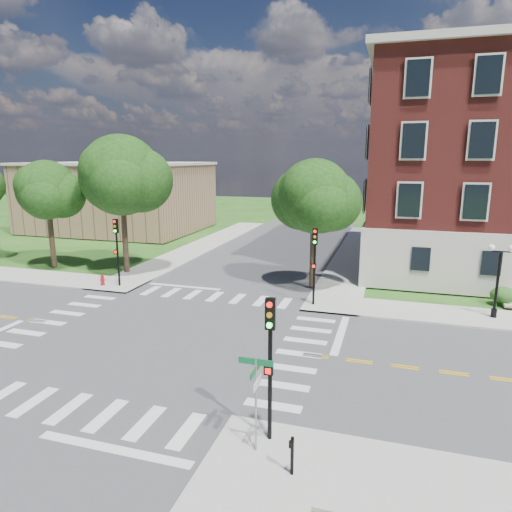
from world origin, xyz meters
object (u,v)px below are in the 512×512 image
(twin_lamp_west, at_px, (498,277))
(street_sign_pole, at_px, (256,386))
(traffic_signal_se, at_px, (270,351))
(push_button_post, at_px, (292,454))
(traffic_signal_nw, at_px, (117,243))
(traffic_signal_ne, at_px, (315,256))
(fire_hydrant, at_px, (102,280))

(twin_lamp_west, bearing_deg, street_sign_pole, -121.42)
(traffic_signal_se, height_order, push_button_post, traffic_signal_se)
(traffic_signal_se, bearing_deg, street_sign_pole, -108.86)
(traffic_signal_nw, bearing_deg, traffic_signal_se, -43.57)
(traffic_signal_nw, xyz_separation_m, twin_lamp_west, (24.30, 0.60, -0.66))
(traffic_signal_se, distance_m, twin_lamp_west, 17.55)
(traffic_signal_se, xyz_separation_m, traffic_signal_ne, (-1.04, 14.15, 0.00))
(push_button_post, bearing_deg, fire_hydrant, 138.07)
(traffic_signal_ne, height_order, fire_hydrant, traffic_signal_ne)
(traffic_signal_se, height_order, traffic_signal_ne, same)
(traffic_signal_se, relative_size, traffic_signal_ne, 1.00)
(push_button_post, bearing_deg, twin_lamp_west, 63.36)
(fire_hydrant, bearing_deg, traffic_signal_se, -40.90)
(push_button_post, bearing_deg, traffic_signal_se, 125.90)
(street_sign_pole, bearing_deg, traffic_signal_nw, 134.57)
(traffic_signal_nw, distance_m, fire_hydrant, 3.00)
(traffic_signal_ne, distance_m, street_sign_pole, 14.91)
(traffic_signal_se, distance_m, push_button_post, 3.01)
(traffic_signal_nw, bearing_deg, twin_lamp_west, 1.40)
(twin_lamp_west, bearing_deg, push_button_post, -116.64)
(traffic_signal_se, distance_m, traffic_signal_nw, 20.73)
(traffic_signal_nw, bearing_deg, traffic_signal_ne, -0.55)
(traffic_signal_nw, height_order, fire_hydrant, traffic_signal_nw)
(push_button_post, bearing_deg, traffic_signal_ne, 97.69)
(traffic_signal_se, height_order, fire_hydrant, traffic_signal_se)
(traffic_signal_se, xyz_separation_m, street_sign_pole, (-0.24, -0.71, -0.88))
(traffic_signal_ne, height_order, push_button_post, traffic_signal_ne)
(traffic_signal_se, height_order, twin_lamp_west, traffic_signal_se)
(twin_lamp_west, bearing_deg, traffic_signal_ne, -175.95)
(twin_lamp_west, height_order, street_sign_pole, twin_lamp_west)
(fire_hydrant, bearing_deg, twin_lamp_west, 1.77)
(traffic_signal_nw, height_order, street_sign_pole, traffic_signal_nw)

